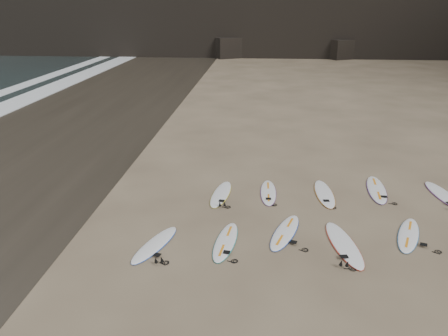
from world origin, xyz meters
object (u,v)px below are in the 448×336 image
at_px(surfboard_1, 226,241).
at_px(surfboard_7, 324,193).
at_px(surfboard_8, 377,189).
at_px(surfboard_6, 268,192).
at_px(surfboard_3, 344,244).
at_px(surfboard_4, 408,235).
at_px(surfboard_9, 444,195).
at_px(surfboard_0, 155,244).
at_px(surfboard_2, 285,232).
at_px(surfboard_5, 221,194).

height_order(surfboard_1, surfboard_7, surfboard_7).
bearing_deg(surfboard_8, surfboard_1, -135.47).
relative_size(surfboard_1, surfboard_6, 1.01).
xyz_separation_m(surfboard_3, surfboard_4, (2.05, 0.73, -0.01)).
distance_m(surfboard_8, surfboard_9, 2.34).
xyz_separation_m(surfboard_0, surfboard_3, (5.48, 0.46, 0.01)).
distance_m(surfboard_4, surfboard_8, 3.41).
relative_size(surfboard_4, surfboard_6, 1.02).
bearing_deg(surfboard_7, surfboard_3, -90.87).
relative_size(surfboard_0, surfboard_4, 0.97).
bearing_deg(surfboard_6, surfboard_3, -59.04).
height_order(surfboard_8, surfboard_9, surfboard_8).
distance_m(surfboard_0, surfboard_8, 8.71).
relative_size(surfboard_8, surfboard_9, 1.02).
distance_m(surfboard_1, surfboard_2, 1.91).
relative_size(surfboard_2, surfboard_3, 0.90).
bearing_deg(surfboard_6, surfboard_1, -109.81).
bearing_deg(surfboard_7, surfboard_4, -55.53).
xyz_separation_m(surfboard_2, surfboard_9, (5.91, 3.19, 0.00)).
height_order(surfboard_3, surfboard_9, surfboard_3).
xyz_separation_m(surfboard_6, surfboard_7, (2.06, 0.05, 0.00)).
height_order(surfboard_0, surfboard_5, surfboard_5).
bearing_deg(surfboard_1, surfboard_0, -163.53).
bearing_deg(surfboard_5, surfboard_7, 12.48).
bearing_deg(surfboard_6, surfboard_0, -130.14).
relative_size(surfboard_3, surfboard_9, 1.03).
bearing_deg(surfboard_7, surfboard_1, -134.40).
bearing_deg(surfboard_0, surfboard_4, 27.88).
bearing_deg(surfboard_9, surfboard_7, 175.32).
distance_m(surfboard_4, surfboard_7, 3.58).
distance_m(surfboard_1, surfboard_5, 3.40).
distance_m(surfboard_3, surfboard_8, 4.56).
xyz_separation_m(surfboard_2, surfboard_6, (-0.48, 2.96, -0.00)).
xyz_separation_m(surfboard_0, surfboard_1, (2.04, 0.34, 0.00)).
bearing_deg(surfboard_5, surfboard_8, 15.98).
relative_size(surfboard_5, surfboard_9, 0.92).
distance_m(surfboard_6, surfboard_7, 2.06).
distance_m(surfboard_0, surfboard_5, 4.03).
distance_m(surfboard_1, surfboard_4, 5.56).
bearing_deg(surfboard_6, surfboard_8, 8.06).
xyz_separation_m(surfboard_1, surfboard_6, (1.30, 3.66, -0.00)).
bearing_deg(surfboard_8, surfboard_2, -129.20).
distance_m(surfboard_5, surfboard_7, 3.81).
relative_size(surfboard_2, surfboard_8, 0.91).
bearing_deg(surfboard_2, surfboard_3, -0.78).
relative_size(surfboard_1, surfboard_2, 0.97).
bearing_deg(surfboard_0, surfboard_7, 55.84).
bearing_deg(surfboard_7, surfboard_5, -177.09).
xyz_separation_m(surfboard_2, surfboard_5, (-2.21, 2.66, -0.00)).
relative_size(surfboard_1, surfboard_8, 0.88).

